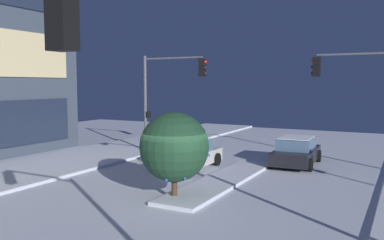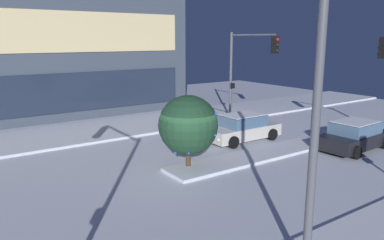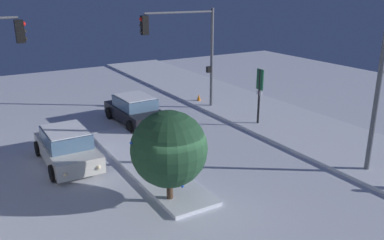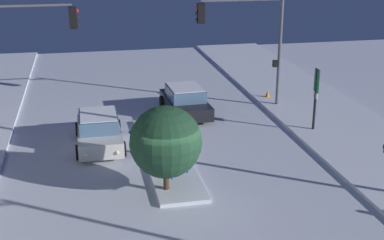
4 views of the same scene
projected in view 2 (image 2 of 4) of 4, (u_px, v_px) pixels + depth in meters
name	position (u px, v px, depth m)	size (l,w,h in m)	color
ground	(190.00, 171.00, 16.22)	(52.00, 52.00, 0.00)	silver
curb_strip_far	(108.00, 129.00, 23.50)	(52.00, 5.20, 0.14)	silver
median_strip	(252.00, 157.00, 18.00)	(9.00, 1.80, 0.14)	silver
car_near	(354.00, 136.00, 19.28)	(4.41, 2.26, 1.49)	black
car_far	(242.00, 128.00, 20.99)	(4.46, 2.07, 1.49)	silver
traffic_light_corner_far_right	(248.00, 62.00, 24.55)	(0.32, 4.35, 6.03)	#565960
street_lamp_arched	(289.00, 62.00, 8.81)	(0.56, 3.27, 7.73)	#565960
decorated_tree_median	(188.00, 125.00, 16.14)	(2.59, 2.59, 3.26)	#473323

